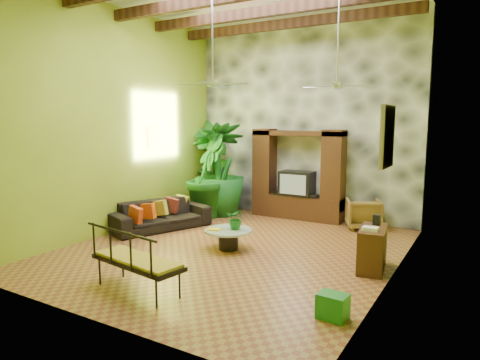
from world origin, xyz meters
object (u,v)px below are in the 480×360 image
Objects in this scene: wicker_armchair at (363,214)px; tall_plant_b at (206,176)px; ceiling_fan_back at (337,74)px; entertainment_center at (297,181)px; tall_plant_a at (212,163)px; sofa at (160,215)px; side_console at (372,249)px; coffee_table at (228,237)px; ceiling_fan_front at (213,72)px; iron_bench at (134,258)px; green_bin at (333,306)px; tall_plant_c at (220,169)px.

tall_plant_b reaches higher than wicker_armchair.
ceiling_fan_back is 4.48m from tall_plant_b.
entertainment_center is 1.10× the size of tall_plant_b.
tall_plant_b is at bearing -64.18° from tall_plant_a.
side_console is at bearing -71.57° from sofa.
side_console is at bearing -21.51° from tall_plant_b.
ceiling_fan_front is at bearing -108.77° from coffee_table.
iron_bench is (-1.74, -3.79, -2.87)m from ceiling_fan_back.
tall_plant_a is at bearing 142.91° from side_console.
entertainment_center reaches higher than green_bin.
sofa is at bearing 133.93° from iron_bench.
sofa is 5.49m from green_bin.
sofa is 2.52× the size of side_console.
entertainment_center is 1.89m from wicker_armchair.
tall_plant_a is at bearing 122.33° from iron_bench.
tall_plant_c is (0.32, 2.04, 0.91)m from sofa.
ceiling_fan_back reaches higher than entertainment_center.
green_bin is at bearing -71.26° from ceiling_fan_back.
ceiling_fan_front is at bearing 35.15° from wicker_armchair.
iron_bench is (0.06, -2.19, -2.87)m from ceiling_fan_front.
entertainment_center is 3.10× the size of wicker_armchair.
coffee_table is at bearing 177.71° from side_console.
tall_plant_a is 1.20m from tall_plant_b.
side_console is (2.63, -2.93, -0.60)m from entertainment_center.
ceiling_fan_front is at bearing -55.39° from tall_plant_a.
entertainment_center is 5.75m from iron_bench.
ceiling_fan_front reaches higher than side_console.
ceiling_fan_front is 0.85× the size of tall_plant_b.
ceiling_fan_front is 2.04× the size of side_console.
sofa is at bearing -130.79° from entertainment_center.
entertainment_center is 2.67m from tall_plant_a.
coffee_table is 3.29m from green_bin.
coffee_table is at bearing -46.38° from tall_plant_b.
tall_plant_b is 2.40× the size of side_console.
iron_bench is 4.41× the size of green_bin.
wicker_armchair reaches higher than green_bin.
entertainment_center is at bearing -19.28° from sofa.
entertainment_center reaches higher than wicker_armchair.
entertainment_center is at bearing -0.29° from tall_plant_a.
entertainment_center is 3.28m from coffee_table.
ceiling_fan_front and ceiling_fan_back have the same top height.
green_bin is at bearing -43.59° from tall_plant_a.
tall_plant_a is at bearing 115.82° from tall_plant_b.
ceiling_fan_front is 2.00× the size of coffee_table.
tall_plant_c is 1.50× the size of iron_bench.
iron_bench is at bearing -88.33° from ceiling_fan_front.
tall_plant_b is 1.32× the size of iron_bench.
tall_plant_a is (-0.35, 2.68, 0.96)m from sofa.
entertainment_center is 1.29× the size of ceiling_fan_back.
wicker_armchair is (0.17, 1.72, -3.05)m from ceiling_fan_back.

